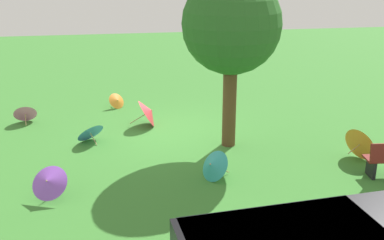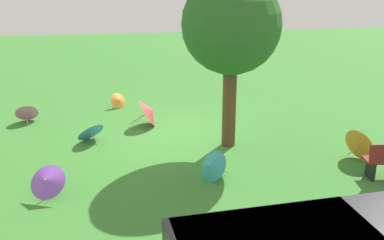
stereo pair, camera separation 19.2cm
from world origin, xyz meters
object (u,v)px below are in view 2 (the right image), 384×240
Objects in this scene: shade_tree at (231,26)px; parasol_pink_0 at (27,111)px; parasol_orange_0 at (119,100)px; parasol_orange_1 at (362,144)px; parasol_purple_0 at (46,181)px; parasol_blue_0 at (90,131)px; parasol_red_0 at (150,112)px; parasol_teal_0 at (211,165)px.

shade_tree reaches higher than parasol_pink_0.
parasol_orange_0 is 8.13m from parasol_orange_1.
parasol_purple_0 is (1.55, 6.32, 0.17)m from parasol_orange_0.
parasol_blue_0 is 7.25m from parasol_orange_1.
shade_tree is 4.98× the size of parasol_red_0.
parasol_orange_1 reaches higher than parasol_purple_0.
parasol_red_0 is at bearing -74.09° from parasol_teal_0.
parasol_teal_0 reaches higher than parasol_blue_0.
parasol_orange_1 is at bearing -173.45° from parasol_purple_0.
parasol_blue_0 is (2.88, -2.86, -0.04)m from parasol_teal_0.
parasol_pink_0 is (8.89, -4.43, -0.12)m from parasol_orange_1.
parasol_pink_0 is (2.03, -2.07, 0.00)m from parasol_blue_0.
parasol_purple_0 reaches higher than parasol_orange_0.
shade_tree is 4.60× the size of parasol_blue_0.
shade_tree is 3.63m from parasol_teal_0.
parasol_orange_0 is at bearing -70.91° from parasol_teal_0.
shade_tree reaches higher than parasol_orange_0.
parasol_pink_0 is at bearing 19.55° from parasol_orange_0.
parasol_teal_0 is at bearing 135.14° from parasol_blue_0.
parasol_orange_1 is at bearing 153.49° from parasol_pink_0.
parasol_purple_0 is at bearing 6.55° from parasol_orange_1.
parasol_pink_0 is at bearing -14.51° from parasol_red_0.
shade_tree is 5.95× the size of parasol_pink_0.
parasol_purple_0 is 5.46m from parasol_pink_0.
shade_tree is 6.64× the size of parasol_orange_0.
parasol_red_0 is at bearing 165.49° from parasol_pink_0.
parasol_red_0 is 2.06m from parasol_blue_0.
parasol_blue_0 reaches higher than parasol_orange_0.
parasol_orange_0 is (-0.82, -3.08, -0.06)m from parasol_blue_0.
parasol_teal_0 is 4.01m from parasol_orange_1.
shade_tree is at bearing 136.28° from parasol_red_0.
shade_tree is at bearing -26.32° from parasol_orange_1.
parasol_red_0 is (2.01, -1.92, -2.80)m from shade_tree.
parasol_teal_0 is 6.96m from parasol_pink_0.
parasol_orange_0 is 0.69× the size of parasol_orange_1.
shade_tree is 3.95m from parasol_red_0.
shade_tree is 4.96× the size of parasol_teal_0.
shade_tree is at bearing 167.46° from parasol_blue_0.
parasol_teal_0 is at bearing -174.11° from parasol_purple_0.
parasol_blue_0 is 1.02× the size of parasol_purple_0.
parasol_purple_0 reaches higher than parasol_teal_0.
parasol_purple_0 is at bearing 77.29° from parasol_blue_0.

